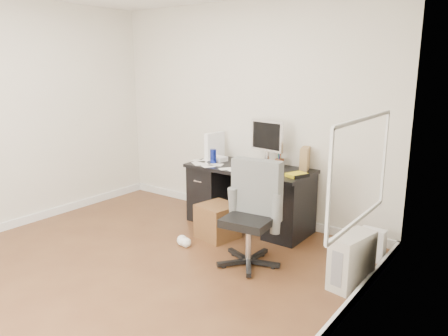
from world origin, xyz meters
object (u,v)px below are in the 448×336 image
Objects in this scene: desk at (249,195)px; pc_tower at (352,260)px; lcd_monitor at (267,143)px; office_chair at (249,215)px; keyboard at (255,169)px; wicker_basket at (218,221)px.

pc_tower is (1.54, -0.70, -0.16)m from desk.
lcd_monitor is 1.22m from office_chair.
wicker_basket is (-0.24, -0.41, -0.57)m from keyboard.
keyboard is 1.60m from pc_tower.
lcd_monitor is at bearing 68.78° from wicker_basket.
keyboard is at bearing 167.97° from pc_tower.
desk is 3.02× the size of keyboard.
pc_tower is at bearing -6.18° from wicker_basket.
pc_tower is at bearing -24.32° from desk.
lcd_monitor is 1.09m from wicker_basket.
office_chair is (0.43, -0.78, -0.25)m from keyboard.
office_chair is at bearing -157.86° from pc_tower.
lcd_monitor is at bearing 106.05° from office_chair.
keyboard reaches higher than desk.
office_chair is 2.15× the size of pc_tower.
lcd_monitor reaches higher than pc_tower.
keyboard is at bearing 59.72° from wicker_basket.
lcd_monitor is 1.18× the size of pc_tower.
keyboard is at bearing -37.88° from desk.
desk is at bearing -133.89° from lcd_monitor.
pc_tower reaches higher than wicker_basket.
desk is at bearing 166.33° from pc_tower.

